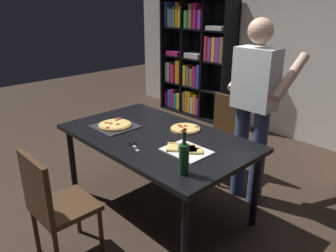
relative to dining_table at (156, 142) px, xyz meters
The scene contains 12 objects.
ground_plane 0.68m from the dining_table, ahead, with size 12.00×12.00×0.00m, color #38281E.
back_wall 2.70m from the dining_table, 90.00° to the left, with size 6.40×0.10×2.80m, color silver.
dining_table is the anchor object (origin of this frame).
chair_near_camera 1.02m from the dining_table, 90.00° to the right, with size 0.42×0.42×0.90m.
chair_far_side 1.02m from the dining_table, 90.00° to the left, with size 0.42×0.42×0.90m.
bookshelf 2.92m from the dining_table, 125.11° to the left, with size 1.40×0.35×1.95m.
person_serving_pizza 0.98m from the dining_table, 57.78° to the left, with size 0.55×0.54×1.75m.
pepperoni_pizza_on_tray 0.46m from the dining_table, 161.58° to the right, with size 0.37×0.37×0.04m.
pizza_slices_on_towel 0.43m from the dining_table, ahead, with size 0.37×0.28×0.03m.
wine_bottle 0.76m from the dining_table, 26.38° to the right, with size 0.07×0.07×0.32m.
kitchen_scissors 0.30m from the dining_table, 81.74° to the right, with size 0.20×0.12×0.01m.
second_pizza_plain 0.31m from the dining_table, 73.14° to the left, with size 0.28×0.28×0.03m.
Camera 1 is at (2.06, -1.81, 1.88)m, focal length 35.36 mm.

